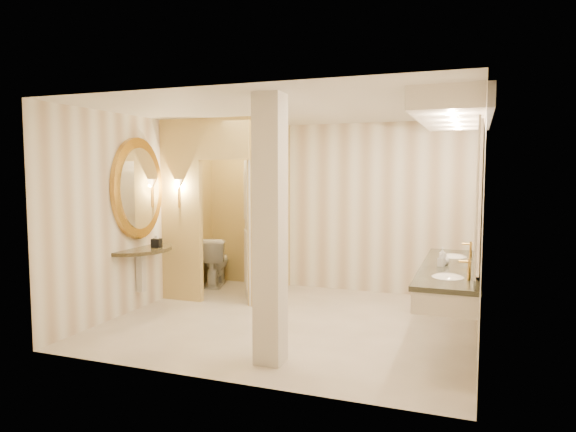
% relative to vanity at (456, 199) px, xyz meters
% --- Properties ---
extents(floor, '(4.50, 4.50, 0.00)m').
position_rel_vanity_xyz_m(floor, '(-1.98, 0.08, -1.63)').
color(floor, silver).
rests_on(floor, ground).
extents(ceiling, '(4.50, 4.50, 0.00)m').
position_rel_vanity_xyz_m(ceiling, '(-1.98, 0.08, 1.07)').
color(ceiling, silver).
rests_on(ceiling, wall_back).
extents(wall_back, '(4.50, 0.02, 2.70)m').
position_rel_vanity_xyz_m(wall_back, '(-1.98, 2.08, -0.28)').
color(wall_back, '#EDE6CD').
rests_on(wall_back, floor).
extents(wall_front, '(4.50, 0.02, 2.70)m').
position_rel_vanity_xyz_m(wall_front, '(-1.98, -1.92, -0.28)').
color(wall_front, '#EDE6CD').
rests_on(wall_front, floor).
extents(wall_left, '(0.02, 4.00, 2.70)m').
position_rel_vanity_xyz_m(wall_left, '(-4.23, 0.08, -0.28)').
color(wall_left, '#EDE6CD').
rests_on(wall_left, floor).
extents(wall_right, '(0.02, 4.00, 2.70)m').
position_rel_vanity_xyz_m(wall_right, '(0.27, 0.08, -0.28)').
color(wall_right, '#EDE6CD').
rests_on(wall_right, floor).
extents(toilet_closet, '(1.50, 1.55, 2.70)m').
position_rel_vanity_xyz_m(toilet_closet, '(-3.11, 1.05, -0.24)').
color(toilet_closet, '#EDCB7C').
rests_on(toilet_closet, floor).
extents(wall_sconce, '(0.14, 0.14, 0.42)m').
position_rel_vanity_xyz_m(wall_sconce, '(-3.90, 0.51, 0.10)').
color(wall_sconce, '#BE913D').
rests_on(wall_sconce, toilet_closet).
extents(vanity, '(0.75, 2.64, 2.09)m').
position_rel_vanity_xyz_m(vanity, '(0.00, 0.00, 0.00)').
color(vanity, beige).
rests_on(vanity, floor).
extents(console_shelf, '(1.08, 1.08, 1.99)m').
position_rel_vanity_xyz_m(console_shelf, '(-4.19, -0.08, -0.28)').
color(console_shelf, black).
rests_on(console_shelf, floor).
extents(pillar, '(0.28, 0.28, 2.70)m').
position_rel_vanity_xyz_m(pillar, '(-1.70, -1.32, -0.28)').
color(pillar, beige).
rests_on(pillar, floor).
extents(tissue_box, '(0.14, 0.14, 0.12)m').
position_rel_vanity_xyz_m(tissue_box, '(-3.97, 0.03, -0.69)').
color(tissue_box, black).
rests_on(tissue_box, console_shelf).
extents(toilet, '(0.67, 0.91, 0.83)m').
position_rel_vanity_xyz_m(toilet, '(-3.93, 1.64, -1.22)').
color(toilet, white).
rests_on(toilet, floor).
extents(soap_bottle_a, '(0.08, 0.08, 0.14)m').
position_rel_vanity_xyz_m(soap_bottle_a, '(-0.13, -0.10, -0.68)').
color(soap_bottle_a, beige).
rests_on(soap_bottle_a, vanity).
extents(soap_bottle_b, '(0.10, 0.10, 0.13)m').
position_rel_vanity_xyz_m(soap_bottle_b, '(-0.10, 0.06, -0.69)').
color(soap_bottle_b, silver).
rests_on(soap_bottle_b, vanity).
extents(soap_bottle_c, '(0.09, 0.09, 0.21)m').
position_rel_vanity_xyz_m(soap_bottle_c, '(-0.12, -0.05, -0.65)').
color(soap_bottle_c, '#C6B28C').
rests_on(soap_bottle_c, vanity).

